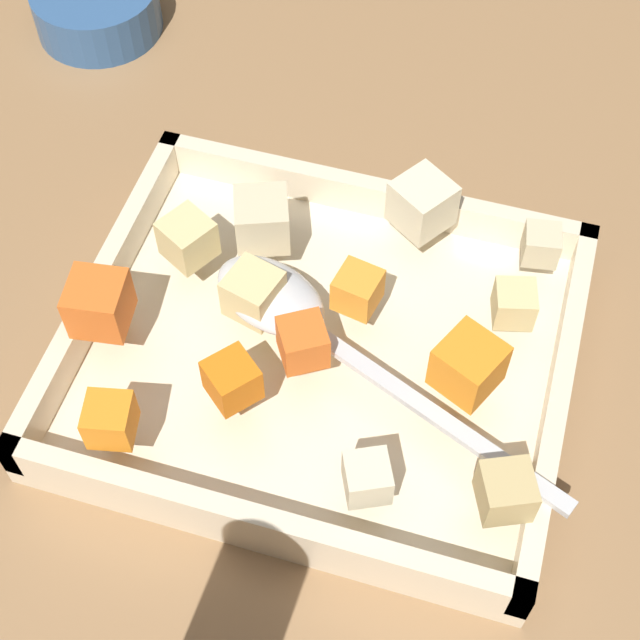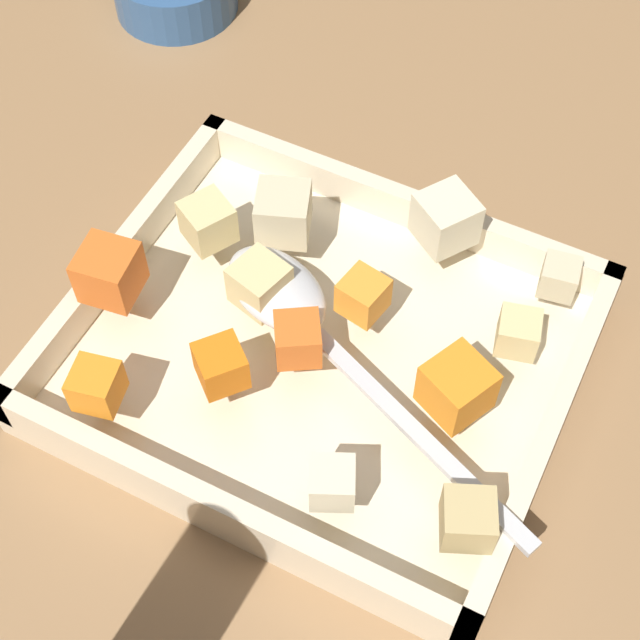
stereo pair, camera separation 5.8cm
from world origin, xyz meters
The scene contains 18 objects.
ground_plane centered at (0.00, 0.00, 0.00)m, with size 4.00×4.00×0.00m, color #936D47.
baking_dish centered at (-0.01, 0.01, 0.01)m, with size 0.31×0.26×0.04m.
carrot_chunk_center centered at (0.08, 0.00, 0.06)m, with size 0.03×0.03×0.03m, color orange.
carrot_chunk_corner_nw centered at (0.01, 0.04, 0.06)m, with size 0.03×0.03×0.03m, color orange.
carrot_chunk_back_center centered at (-0.10, -0.09, 0.06)m, with size 0.03×0.03×0.03m, color orange.
carrot_chunk_near_right centered at (-0.01, -0.01, 0.06)m, with size 0.03×0.03×0.03m, color orange.
carrot_chunk_far_left centered at (-0.14, -0.02, 0.06)m, with size 0.03×0.03×0.03m, color orange.
carrot_chunk_corner_sw centered at (-0.04, -0.05, 0.06)m, with size 0.03×0.03×0.03m, color orange.
potato_chunk_mid_left centered at (0.10, 0.05, 0.05)m, with size 0.02×0.02×0.02m, color #E0CC89.
potato_chunk_corner_ne centered at (-0.05, 0.01, 0.06)m, with size 0.03×0.03×0.03m, color #E0CC89.
potato_chunk_far_right centered at (-0.10, 0.04, 0.06)m, with size 0.03×0.03×0.03m, color #E0CC89.
potato_chunk_under_handle centered at (0.03, 0.11, 0.06)m, with size 0.03×0.03×0.03m, color beige.
potato_chunk_heap_top centered at (0.12, -0.07, 0.06)m, with size 0.03×0.03×0.03m, color tan.
potato_chunk_near_left centered at (-0.06, 0.07, 0.06)m, with size 0.03×0.03×0.03m, color beige.
potato_chunk_corner_se centered at (0.11, 0.11, 0.05)m, with size 0.02×0.02×0.02m, color beige.
potato_chunk_near_spoon centered at (0.05, -0.08, 0.05)m, with size 0.02×0.02×0.02m, color beige.
serving_spoon centered at (-0.03, 0.01, 0.05)m, with size 0.25×0.13×0.02m.
small_prep_bowl centered at (-0.28, 0.28, 0.02)m, with size 0.10×0.10×0.04m, color #33598C.
Camera 1 is at (0.09, -0.30, 0.53)m, focal length 54.13 mm.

